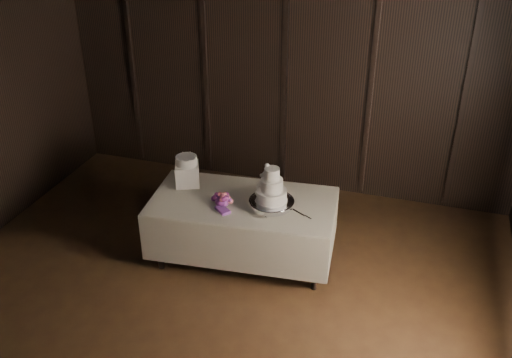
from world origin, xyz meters
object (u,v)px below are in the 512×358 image
object	(u,v)px
wedding_cake	(269,188)
bouquet	(222,200)
small_cake	(186,160)
cake_stand	(271,204)
display_table	(243,227)
box_pedestal	(187,174)

from	to	relation	value
wedding_cake	bouquet	world-z (taller)	wedding_cake
bouquet	small_cake	bearing A→B (deg)	149.75
bouquet	small_cake	size ratio (longest dim) A/B	1.59
cake_stand	small_cake	size ratio (longest dim) A/B	2.02
small_cake	cake_stand	bearing A→B (deg)	-11.37
display_table	wedding_cake	xyz separation A→B (m)	(0.31, -0.07, 0.58)
small_cake	display_table	bearing A→B (deg)	-12.74
cake_stand	small_cake	xyz separation A→B (m)	(-1.05, 0.21, 0.25)
wedding_cake	box_pedestal	bearing A→B (deg)	-167.64
display_table	box_pedestal	distance (m)	0.87
wedding_cake	small_cake	size ratio (longest dim) A/B	1.59
cake_stand	bouquet	size ratio (longest dim) A/B	1.27
bouquet	box_pedestal	distance (m)	0.62
display_table	box_pedestal	bearing A→B (deg)	161.84
box_pedestal	small_cake	xyz separation A→B (m)	(0.00, 0.00, 0.17)
display_table	cake_stand	bearing A→B (deg)	-13.86
cake_stand	wedding_cake	world-z (taller)	wedding_cake
display_table	bouquet	world-z (taller)	bouquet
bouquet	box_pedestal	xyz separation A→B (m)	(-0.53, 0.31, 0.06)
bouquet	box_pedestal	bearing A→B (deg)	149.75
cake_stand	wedding_cake	size ratio (longest dim) A/B	1.27
cake_stand	bouquet	bearing A→B (deg)	-169.23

